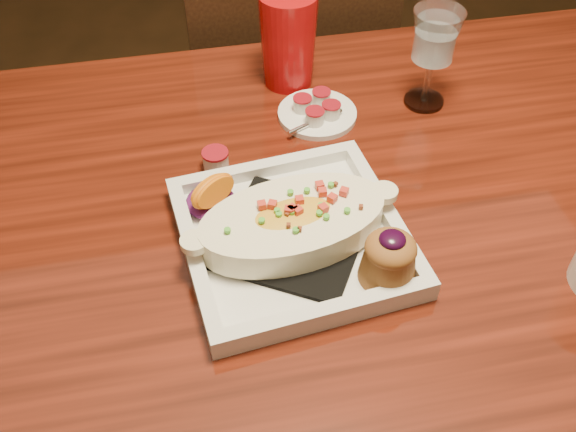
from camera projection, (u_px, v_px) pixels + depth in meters
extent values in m
cube|color=maroon|center=(375.00, 227.00, 0.85)|extent=(1.50, 0.90, 0.04)
cube|color=black|center=(279.00, 96.00, 1.53)|extent=(0.42, 0.42, 0.04)
cylinder|color=black|center=(327.00, 119.00, 1.83)|extent=(0.04, 0.04, 0.45)
cylinder|color=black|center=(208.00, 134.00, 1.79)|extent=(0.04, 0.04, 0.45)
cylinder|color=black|center=(359.00, 202.00, 1.60)|extent=(0.04, 0.04, 0.45)
cylinder|color=black|center=(224.00, 221.00, 1.55)|extent=(0.04, 0.04, 0.45)
cube|color=black|center=(296.00, 45.00, 1.22)|extent=(0.40, 0.03, 0.46)
cube|color=white|center=(293.00, 241.00, 0.80)|extent=(0.29, 0.29, 0.01)
cube|color=black|center=(293.00, 236.00, 0.80)|extent=(0.23, 0.23, 0.01)
ellipsoid|color=gold|center=(293.00, 223.00, 0.78)|extent=(0.22, 0.13, 0.04)
ellipsoid|color=#621660|center=(211.00, 201.00, 0.83)|extent=(0.07, 0.07, 0.02)
cone|color=brown|center=(388.00, 263.00, 0.74)|extent=(0.07, 0.07, 0.05)
ellipsoid|color=brown|center=(391.00, 248.00, 0.72)|extent=(0.06, 0.06, 0.03)
ellipsoid|color=black|center=(392.00, 239.00, 0.71)|extent=(0.03, 0.03, 0.01)
cylinder|color=silver|center=(424.00, 101.00, 1.01)|extent=(0.06, 0.06, 0.01)
cylinder|color=silver|center=(427.00, 81.00, 0.98)|extent=(0.01, 0.01, 0.07)
cone|color=silver|center=(435.00, 37.00, 0.93)|extent=(0.07, 0.07, 0.08)
cylinder|color=white|center=(317.00, 114.00, 0.98)|extent=(0.12, 0.12, 0.01)
cylinder|color=silver|center=(302.00, 104.00, 0.98)|extent=(0.03, 0.03, 0.02)
cylinder|color=#A61422|center=(302.00, 98.00, 0.97)|extent=(0.03, 0.03, 0.00)
cylinder|color=silver|center=(321.00, 98.00, 0.99)|extent=(0.03, 0.03, 0.02)
cylinder|color=#A61422|center=(322.00, 92.00, 0.98)|extent=(0.03, 0.03, 0.00)
cylinder|color=silver|center=(331.00, 111.00, 0.97)|extent=(0.03, 0.03, 0.02)
cylinder|color=#A61422|center=(331.00, 105.00, 0.96)|extent=(0.03, 0.03, 0.00)
cylinder|color=silver|center=(315.00, 117.00, 0.96)|extent=(0.03, 0.03, 0.02)
cylinder|color=#A61422|center=(315.00, 111.00, 0.95)|extent=(0.03, 0.03, 0.00)
cylinder|color=silver|center=(216.00, 161.00, 0.90)|extent=(0.04, 0.04, 0.03)
cylinder|color=#A61422|center=(215.00, 153.00, 0.89)|extent=(0.04, 0.04, 0.00)
cone|color=red|center=(288.00, 40.00, 1.00)|extent=(0.09, 0.09, 0.15)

